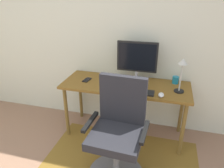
% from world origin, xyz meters
% --- Properties ---
extents(wall_back, '(6.00, 0.10, 2.60)m').
position_xyz_m(wall_back, '(0.00, 2.20, 1.30)').
color(wall_back, silver).
rests_on(wall_back, ground).
extents(desk, '(1.53, 0.57, 0.71)m').
position_xyz_m(desk, '(0.42, 1.84, 0.64)').
color(desk, brown).
rests_on(desk, ground).
extents(monitor, '(0.48, 0.18, 0.49)m').
position_xyz_m(monitor, '(0.52, 1.99, 1.00)').
color(monitor, '#B2B2B7').
rests_on(monitor, desk).
extents(keyboard, '(0.43, 0.13, 0.02)m').
position_xyz_m(keyboard, '(0.56, 1.66, 0.72)').
color(keyboard, black).
rests_on(keyboard, desk).
extents(computer_mouse, '(0.06, 0.10, 0.03)m').
position_xyz_m(computer_mouse, '(0.85, 1.64, 0.73)').
color(computer_mouse, white).
rests_on(computer_mouse, desk).
extents(coffee_cup, '(0.08, 0.08, 0.09)m').
position_xyz_m(coffee_cup, '(0.99, 2.03, 0.76)').
color(coffee_cup, teal).
rests_on(coffee_cup, desk).
extents(cell_phone, '(0.08, 0.15, 0.01)m').
position_xyz_m(cell_phone, '(-0.08, 1.84, 0.72)').
color(cell_phone, black).
rests_on(cell_phone, desk).
extents(desk_lamp, '(0.11, 0.11, 0.39)m').
position_xyz_m(desk_lamp, '(1.03, 1.80, 0.98)').
color(desk_lamp, black).
rests_on(desk_lamp, desk).
extents(office_chair, '(0.57, 0.56, 1.04)m').
position_xyz_m(office_chair, '(0.49, 1.17, 0.43)').
color(office_chair, slate).
rests_on(office_chair, ground).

